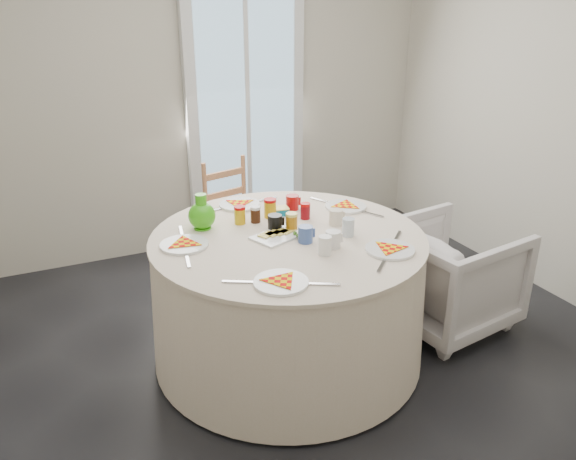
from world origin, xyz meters
name	(u,v)px	position (x,y,z in m)	size (l,w,h in m)	color
floor	(308,370)	(0.00, 0.00, 0.00)	(4.00, 4.00, 0.00)	black
wall_back	(195,90)	(0.00, 2.00, 1.30)	(4.00, 0.02, 2.60)	#BCB5A3
glass_door	(246,119)	(0.40, 1.95, 1.05)	(1.00, 0.08, 2.10)	silver
table	(288,298)	(-0.04, 0.20, 0.38)	(1.55, 1.55, 0.79)	beige
wooden_chair	(238,218)	(0.06, 1.28, 0.47)	(0.40, 0.38, 0.89)	tan
armchair	(449,268)	(1.03, 0.09, 0.39)	(0.73, 0.68, 0.75)	silver
place_settings	(288,235)	(-0.04, 0.20, 0.77)	(1.38, 1.38, 0.03)	silver
jar_cluster	(272,213)	(-0.03, 0.42, 0.82)	(0.43, 0.21, 0.12)	olive
butter_tub	(279,212)	(0.05, 0.50, 0.79)	(0.12, 0.08, 0.05)	#0B7398
green_pitcher	(202,211)	(-0.43, 0.49, 0.87)	(0.15, 0.15, 0.20)	#38B013
cheese_platter	(278,236)	(-0.09, 0.20, 0.77)	(0.28, 0.18, 0.04)	silver
mugs_glasses	(314,225)	(0.11, 0.18, 0.81)	(0.60, 0.60, 0.11)	gray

